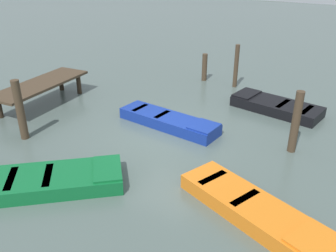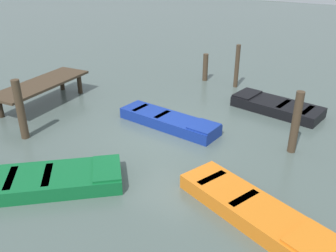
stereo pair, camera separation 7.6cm
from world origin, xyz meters
The scene contains 10 objects.
ground_plane centered at (0.00, 0.00, 0.00)m, with size 80.00×80.00×0.00m, color #4C5B56.
dock_segment centered at (-0.26, 5.96, 0.82)m, with size 4.46×1.84×0.95m.
rowboat_green centered at (-4.15, 0.96, 0.22)m, with size 3.35×3.54×0.46m.
rowboat_black centered at (4.06, -2.62, 0.22)m, with size 1.92×3.65×0.46m.
rowboat_orange centered at (-2.69, -4.05, 0.22)m, with size 2.56×4.22×0.46m.
rowboat_blue centered at (0.63, 0.32, 0.22)m, with size 1.43×3.98×0.46m.
mooring_piling_center centered at (1.08, -3.99, 1.02)m, with size 0.26×0.26×2.05m, color #423323.
mooring_piling_mid_left centered at (6.09, 1.54, 0.67)m, with size 0.25×0.25×1.34m, color #423323.
mooring_piling_far_right centered at (5.97, -0.13, 1.01)m, with size 0.20×0.20×2.01m, color #423323.
mooring_piling_mid_right centered at (-2.73, 4.12, 1.05)m, with size 0.27×0.27×2.10m, color #423323.
Camera 2 is at (-9.67, -5.87, 5.81)m, focal length 38.69 mm.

